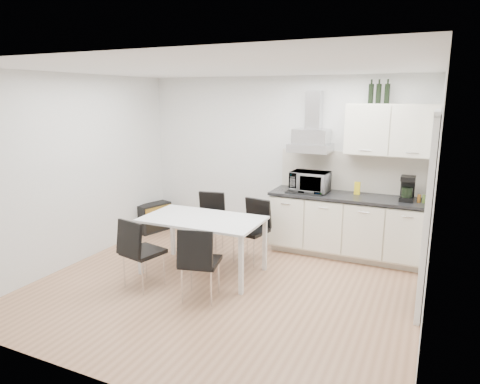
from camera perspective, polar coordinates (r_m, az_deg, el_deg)
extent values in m
plane|color=tan|center=(5.39, -2.27, -12.58)|extent=(4.50, 4.50, 0.00)
cube|color=white|center=(6.79, 5.34, 4.16)|extent=(4.50, 0.10, 2.60)
cube|color=white|center=(3.38, -18.12, -5.20)|extent=(4.50, 0.10, 2.60)
cube|color=white|center=(6.32, -20.90, 2.73)|extent=(0.10, 4.00, 2.60)
cube|color=white|center=(4.45, 24.34, -1.48)|extent=(0.10, 4.00, 2.60)
plane|color=white|center=(4.89, -2.55, 16.18)|extent=(4.50, 4.50, 0.00)
cube|color=white|center=(5.04, 23.74, -2.78)|extent=(0.08, 1.04, 2.10)
cube|color=beige|center=(6.57, 13.91, -7.74)|extent=(2.16, 0.52, 0.10)
cube|color=white|center=(6.40, 14.05, -4.24)|extent=(2.20, 0.60, 0.76)
cube|color=black|center=(6.28, 14.24, -0.60)|extent=(2.22, 0.64, 0.04)
cube|color=beige|center=(6.51, 14.88, 2.61)|extent=(2.20, 0.02, 0.58)
cube|color=white|center=(6.20, 19.53, 7.80)|extent=(1.20, 0.35, 0.70)
cube|color=silver|center=(6.38, 9.43, 6.66)|extent=(0.60, 0.46, 0.30)
cube|color=silver|center=(6.45, 9.84, 10.73)|extent=(0.22, 0.20, 0.55)
imported|color=silver|center=(6.35, 9.32, 1.65)|extent=(0.55, 0.31, 0.37)
cube|color=yellow|center=(6.35, 15.36, 0.49)|extent=(0.08, 0.04, 0.18)
cylinder|color=brown|center=(6.13, 22.75, -0.80)|extent=(0.04, 0.04, 0.11)
cylinder|color=#4C6626|center=(6.13, 23.31, -0.86)|extent=(0.04, 0.04, 0.11)
cylinder|color=black|center=(6.22, 17.07, 12.69)|extent=(0.07, 0.07, 0.32)
cylinder|color=black|center=(6.21, 18.01, 12.63)|extent=(0.07, 0.07, 0.32)
cylinder|color=black|center=(6.20, 19.04, 12.56)|extent=(0.07, 0.07, 0.32)
cube|color=white|center=(5.59, -5.03, -3.63)|extent=(1.56, 0.91, 0.03)
cube|color=white|center=(5.78, -13.22, -7.30)|extent=(0.05, 0.05, 0.72)
cube|color=white|center=(5.08, 0.15, -9.78)|extent=(0.05, 0.05, 0.72)
cube|color=white|center=(6.38, -8.98, -5.18)|extent=(0.05, 0.05, 0.72)
cube|color=white|center=(5.76, 3.32, -7.04)|extent=(0.05, 0.05, 0.72)
cube|color=black|center=(7.56, -11.39, -3.34)|extent=(0.40, 0.63, 0.49)
cube|color=gold|center=(7.44, -10.65, -2.16)|extent=(0.16, 0.51, 0.08)
cube|color=black|center=(7.53, -5.10, -4.10)|extent=(0.20, 0.19, 0.26)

